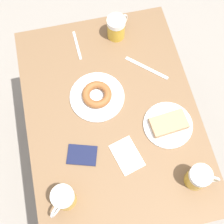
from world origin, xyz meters
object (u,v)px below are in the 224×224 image
(beer_mug_left, at_px, (199,178))
(passport_near_edge, at_px, (82,155))
(plate_with_cake, at_px, (168,124))
(napkin_folded, at_px, (127,155))
(knife, at_px, (147,68))
(beer_mug_center, at_px, (64,198))
(beer_mug_right, at_px, (116,27))
(fork, at_px, (77,45))
(plate_with_donut, at_px, (97,96))

(beer_mug_left, distance_m, passport_near_edge, 0.49)
(plate_with_cake, distance_m, beer_mug_left, 0.27)
(napkin_folded, height_order, knife, napkin_folded)
(beer_mug_left, distance_m, beer_mug_center, 0.54)
(beer_mug_right, height_order, fork, beer_mug_right)
(beer_mug_left, xyz_separation_m, beer_mug_center, (0.54, -0.04, 0.00))
(beer_mug_left, height_order, passport_near_edge, beer_mug_left)
(plate_with_cake, bearing_deg, knife, -87.07)
(beer_mug_left, height_order, beer_mug_right, same)
(beer_mug_left, relative_size, beer_mug_center, 1.08)
(beer_mug_left, bearing_deg, plate_with_cake, -80.97)
(beer_mug_right, distance_m, knife, 0.25)
(plate_with_cake, height_order, beer_mug_center, beer_mug_center)
(beer_mug_right, bearing_deg, plate_with_donut, 62.71)
(beer_mug_left, height_order, napkin_folded, beer_mug_left)
(beer_mug_right, bearing_deg, knife, 114.15)
(plate_with_cake, height_order, beer_mug_right, beer_mug_right)
(napkin_folded, relative_size, knife, 0.95)
(beer_mug_left, xyz_separation_m, fork, (0.36, -0.77, -0.06))
(plate_with_cake, xyz_separation_m, beer_mug_center, (0.50, 0.22, 0.05))
(knife, distance_m, passport_near_edge, 0.52)
(fork, distance_m, passport_near_edge, 0.56)
(plate_with_donut, bearing_deg, beer_mug_right, -117.29)
(beer_mug_left, distance_m, beer_mug_right, 0.80)
(plate_with_cake, bearing_deg, napkin_folded, 24.20)
(plate_with_cake, distance_m, plate_with_donut, 0.35)
(fork, height_order, knife, same)
(beer_mug_center, bearing_deg, plate_with_donut, -117.10)
(fork, bearing_deg, knife, 146.54)
(napkin_folded, xyz_separation_m, knife, (-0.20, -0.40, -0.00))
(beer_mug_right, relative_size, knife, 0.67)
(fork, distance_m, knife, 0.37)
(beer_mug_center, height_order, knife, beer_mug_center)
(plate_with_donut, height_order, fork, plate_with_donut)
(beer_mug_left, distance_m, fork, 0.85)
(beer_mug_center, distance_m, beer_mug_right, 0.84)
(plate_with_cake, bearing_deg, beer_mug_left, 99.03)
(beer_mug_right, height_order, napkin_folded, beer_mug_right)
(fork, relative_size, knife, 0.95)
(plate_with_cake, height_order, passport_near_edge, plate_with_cake)
(beer_mug_center, xyz_separation_m, passport_near_edge, (-0.10, -0.17, -0.06))
(plate_with_cake, distance_m, beer_mug_center, 0.55)
(plate_with_cake, height_order, fork, plate_with_cake)
(plate_with_donut, relative_size, passport_near_edge, 1.73)
(beer_mug_left, distance_m, napkin_folded, 0.31)
(plate_with_cake, distance_m, beer_mug_right, 0.54)
(beer_mug_right, relative_size, napkin_folded, 0.70)
(beer_mug_left, relative_size, fork, 0.76)
(napkin_folded, xyz_separation_m, fork, (0.11, -0.60, -0.00))
(beer_mug_center, xyz_separation_m, napkin_folded, (-0.29, -0.13, -0.06))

